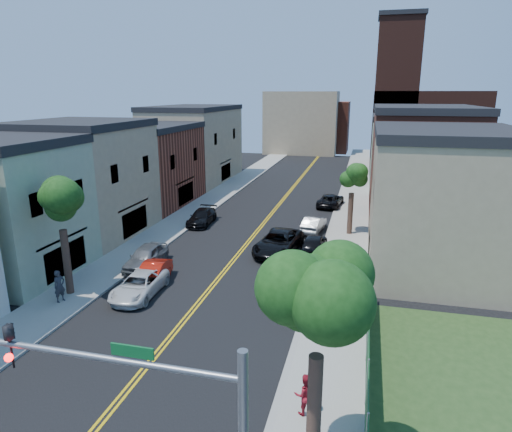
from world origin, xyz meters
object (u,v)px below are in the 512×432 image
Objects in this scene: grey_car_left at (146,257)px; pedestrian_right at (305,394)px; red_sedan at (153,274)px; black_car_left at (202,217)px; white_pickup at (139,285)px; grey_car_right at (298,284)px; silver_car_right at (314,224)px; pedestrian_left at (59,286)px; black_suv_lane at (279,242)px; black_car_right at (314,244)px; dark_car_right_far at (331,200)px.

pedestrian_right is (12.76, -12.15, 0.19)m from grey_car_left.
red_sedan is 13.44m from black_car_left.
white_pickup is 0.93× the size of grey_car_right.
pedestrian_left is (-12.49, -17.46, 0.42)m from silver_car_right.
red_sedan is at bearing 65.00° from silver_car_right.
silver_car_right is 21.47m from pedestrian_left.
black_car_left is 10.17m from black_suv_lane.
red_sedan is at bearing 41.31° from black_car_right.
dark_car_right_far is at bearing 61.48° from red_sedan.
black_suv_lane is (6.67, 9.30, 0.17)m from white_pickup.
black_suv_lane is (-1.94, -6.07, 0.16)m from silver_car_right.
pedestrian_right is at bearing 103.27° from silver_car_right.
pedestrian_right is (11.06, -8.00, 0.31)m from white_pickup.
pedestrian_right reaches higher than black_suv_lane.
white_pickup is at bearing -86.72° from black_car_left.
white_pickup is at bearing -96.43° from red_sedan.
silver_car_right is at bearing 51.30° from red_sedan.
pedestrian_left is 16.06m from pedestrian_right.
pedestrian_right is at bearing -37.87° from white_pickup.
black_suv_lane reaches higher than grey_car_left.
black_car_right is (11.00, 5.66, -0.03)m from grey_car_left.
red_sedan is 10.08m from black_suv_lane.
pedestrian_right is (11.06, -9.73, 0.30)m from red_sedan.
red_sedan is 9.24m from grey_car_right.
grey_car_left is 0.93× the size of dark_car_right_far.
black_suv_lane reaches higher than white_pickup.
dark_car_right_far is (9.30, 22.91, 0.02)m from red_sedan.
black_suv_lane is (-2.54, 6.96, 0.09)m from grey_car_right.
red_sedan is 24.73m from dark_car_right_far.
white_pickup is 0.96× the size of dark_car_right_far.
black_car_right is 2.34× the size of pedestrian_left.
black_car_left is 1.06× the size of black_car_right.
grey_car_right reaches higher than dark_car_right_far.
grey_car_left is 10.92m from black_car_left.
red_sedan is 12.32m from black_car_right.
black_suv_lane is 3.64× the size of pedestrian_right.
white_pickup is 13.52m from black_car_right.
white_pickup is 15.17m from black_car_left.
pedestrian_right is (1.84, -10.33, 0.23)m from grey_car_right.
silver_car_right is at bearing 58.73° from white_pickup.
pedestrian_right is at bearing -92.81° from pedestrian_left.
black_car_left is at bearing 8.92° from silver_car_right.
grey_car_left reaches higher than dark_car_right_far.
black_car_right is 2.69× the size of pedestrian_right.
pedestrian_right is at bearing 99.11° from grey_car_right.
black_car_left is 0.92× the size of grey_car_right.
black_car_left is 0.78× the size of black_suv_lane.
black_suv_lane is at bearing 85.98° from dark_car_right_far.
grey_car_left is at bearing 110.23° from white_pickup.
white_pickup is 1.01× the size of black_car_left.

